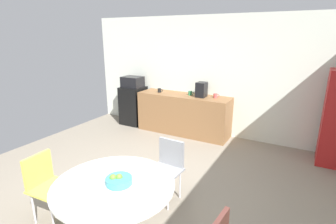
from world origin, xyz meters
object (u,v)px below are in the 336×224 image
(coffee_maker, at_px, (201,90))
(microwave, at_px, (133,82))
(mug_red, at_px, (160,90))
(round_table, at_px, (115,194))
(mini_fridge, at_px, (133,105))
(chair_yellow, at_px, (45,180))
(fruit_bowl, at_px, (119,180))
(mug_green, at_px, (190,93))
(chair_gray, at_px, (168,163))
(mug_white, at_px, (216,96))

(coffee_maker, bearing_deg, microwave, 180.00)
(microwave, bearing_deg, mug_red, -2.54)
(microwave, height_order, round_table, microwave)
(mini_fridge, bearing_deg, chair_yellow, -70.59)
(fruit_bowl, distance_m, mug_green, 3.49)
(chair_yellow, height_order, coffee_maker, coffee_maker)
(fruit_bowl, bearing_deg, mug_red, 114.21)
(mug_red, bearing_deg, fruit_bowl, -65.79)
(microwave, distance_m, chair_yellow, 3.70)
(microwave, distance_m, round_table, 4.09)
(microwave, xyz_separation_m, round_table, (2.25, -3.39, -0.44))
(chair_yellow, distance_m, mug_red, 3.47)
(chair_gray, xyz_separation_m, coffee_maker, (-0.48, 2.36, 0.54))
(chair_gray, bearing_deg, coffee_maker, 101.54)
(mini_fridge, height_order, mug_green, mug_green)
(round_table, relative_size, mug_white, 9.58)
(chair_yellow, distance_m, mug_green, 3.53)
(mini_fridge, xyz_separation_m, mug_red, (0.80, -0.04, 0.48))
(mini_fridge, height_order, mug_red, mug_red)
(chair_yellow, bearing_deg, mug_green, 84.62)
(mini_fridge, bearing_deg, round_table, -56.43)
(mini_fridge, height_order, mug_white, mug_white)
(mini_fridge, distance_m, mug_white, 2.17)
(chair_gray, xyz_separation_m, fruit_bowl, (-0.01, -1.01, 0.27))
(round_table, relative_size, mug_green, 9.58)
(mug_white, bearing_deg, mug_green, -177.05)
(chair_gray, height_order, coffee_maker, coffee_maker)
(mini_fridge, height_order, chair_gray, mini_fridge)
(mini_fridge, distance_m, microwave, 0.60)
(fruit_bowl, height_order, mug_white, mug_white)
(round_table, height_order, mug_white, mug_white)
(mug_white, bearing_deg, mug_red, -175.61)
(mug_green, bearing_deg, microwave, -178.64)
(fruit_bowl, bearing_deg, mug_white, 92.94)
(chair_yellow, relative_size, mug_green, 6.43)
(coffee_maker, bearing_deg, chair_yellow, -99.96)
(chair_gray, relative_size, chair_yellow, 1.00)
(chair_gray, height_order, mug_green, mug_green)
(chair_yellow, height_order, mug_red, mug_red)
(chair_yellow, distance_m, mug_white, 3.65)
(chair_gray, bearing_deg, round_table, -92.89)
(mug_white, relative_size, mug_red, 1.00)
(mug_white, distance_m, mug_red, 1.33)
(mini_fridge, relative_size, microwave, 1.97)
(mug_green, bearing_deg, mini_fridge, -178.64)
(fruit_bowl, xyz_separation_m, coffee_maker, (-0.47, 3.37, 0.27))
(microwave, height_order, mug_red, microwave)
(microwave, bearing_deg, mug_white, 1.79)
(microwave, bearing_deg, mug_green, 1.36)
(chair_gray, xyz_separation_m, chair_yellow, (-1.09, -1.09, 0.00))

